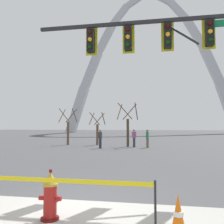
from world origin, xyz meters
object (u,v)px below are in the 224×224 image
object	(u,v)px
fire_hydrant	(50,196)
pedestrian_walking_right	(147,138)
monument_arch	(149,70)
pedestrian_standing_center	(134,138)
traffic_signal_gantry	(180,53)
traffic_cone_by_hydrant	(178,217)
pedestrian_walking_left	(100,139)

from	to	relation	value
fire_hydrant	pedestrian_walking_right	xyz separation A→B (m)	(1.31, 16.95, 0.35)
monument_arch	pedestrian_standing_center	xyz separation A→B (m)	(-0.05, -46.60, -16.84)
monument_arch	traffic_signal_gantry	bearing A→B (deg)	-87.35
fire_hydrant	pedestrian_walking_right	world-z (taller)	pedestrian_walking_right
pedestrian_standing_center	pedestrian_walking_right	distance (m)	1.25
traffic_cone_by_hydrant	monument_arch	distance (m)	66.66
monument_arch	pedestrian_standing_center	distance (m)	49.55
traffic_signal_gantry	monument_arch	size ratio (longest dim) A/B	0.16
fire_hydrant	pedestrian_standing_center	distance (m)	17.33
pedestrian_standing_center	traffic_signal_gantry	bearing A→B (deg)	-78.02
traffic_cone_by_hydrant	traffic_signal_gantry	distance (m)	6.03
traffic_signal_gantry	pedestrian_standing_center	world-z (taller)	traffic_signal_gantry
monument_arch	pedestrian_walking_left	xyz separation A→B (m)	(-2.77, -48.24, -16.84)
traffic_signal_gantry	pedestrian_walking_left	world-z (taller)	traffic_signal_gantry
monument_arch	traffic_cone_by_hydrant	bearing A→B (deg)	-87.98
traffic_cone_by_hydrant	traffic_signal_gantry	size ratio (longest dim) A/B	0.09
traffic_signal_gantry	fire_hydrant	bearing A→B (deg)	-126.08
traffic_signal_gantry	pedestrian_walking_right	xyz separation A→B (m)	(-1.63, 12.93, -3.59)
fire_hydrant	traffic_signal_gantry	size ratio (longest dim) A/B	0.13
pedestrian_walking_left	pedestrian_standing_center	xyz separation A→B (m)	(2.71, 1.64, 0.00)
fire_hydrant	pedestrian_walking_left	xyz separation A→B (m)	(-2.60, 15.68, 0.35)
pedestrian_walking_left	fire_hydrant	bearing A→B (deg)	-80.58
fire_hydrant	monument_arch	world-z (taller)	monument_arch
traffic_signal_gantry	traffic_cone_by_hydrant	bearing A→B (deg)	-96.45
pedestrian_walking_left	pedestrian_walking_right	bearing A→B (deg)	18.06
monument_arch	pedestrian_walking_left	distance (m)	51.17
monument_arch	pedestrian_walking_right	size ratio (longest dim) A/B	30.24
fire_hydrant	traffic_signal_gantry	world-z (taller)	traffic_signal_gantry
traffic_cone_by_hydrant	pedestrian_walking_left	world-z (taller)	pedestrian_walking_left
traffic_signal_gantry	monument_arch	world-z (taller)	monument_arch
pedestrian_standing_center	pedestrian_walking_right	xyz separation A→B (m)	(1.20, -0.37, 0.00)
fire_hydrant	pedestrian_walking_left	world-z (taller)	pedestrian_walking_left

